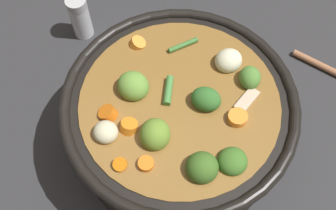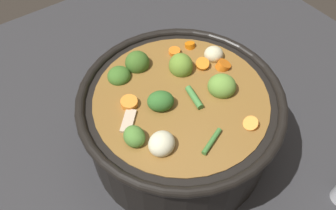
# 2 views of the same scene
# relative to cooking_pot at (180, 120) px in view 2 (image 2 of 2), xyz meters

# --- Properties ---
(ground_plane) EXTENTS (1.10, 1.10, 0.00)m
(ground_plane) POSITION_rel_cooking_pot_xyz_m (0.00, 0.00, -0.08)
(ground_plane) COLOR #2D2D30
(cooking_pot) EXTENTS (0.34, 0.34, 0.17)m
(cooking_pot) POSITION_rel_cooking_pot_xyz_m (0.00, 0.00, 0.00)
(cooking_pot) COLOR black
(cooking_pot) RESTS_ON ground_plane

